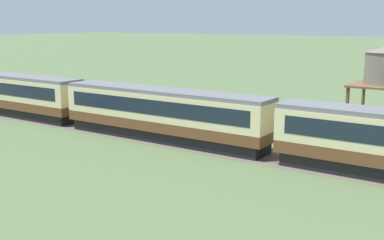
{
  "coord_description": "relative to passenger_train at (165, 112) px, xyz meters",
  "views": [
    {
      "loc": [
        26.37,
        -29.79,
        9.07
      ],
      "look_at": [
        6.93,
        -1.13,
        2.03
      ],
      "focal_mm": 45.0,
      "sensor_mm": 36.0,
      "label": 1
    }
  ],
  "objects": [
    {
      "name": "railway_track",
      "position": [
        0.76,
        -0.0,
        -2.23
      ],
      "size": [
        112.91,
        3.6,
        0.04
      ],
      "color": "#665B51",
      "rests_on": "ground_plane"
    },
    {
      "name": "passenger_train",
      "position": [
        0.0,
        0.0,
        0.0
      ],
      "size": [
        56.61,
        2.92,
        4.03
      ],
      "color": "brown",
      "rests_on": "ground_plane"
    },
    {
      "name": "ground_plane",
      "position": [
        -4.14,
        0.69,
        -2.24
      ],
      "size": [
        600.0,
        600.0,
        0.0
      ],
      "primitive_type": "plane",
      "color": "#566B42"
    }
  ]
}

